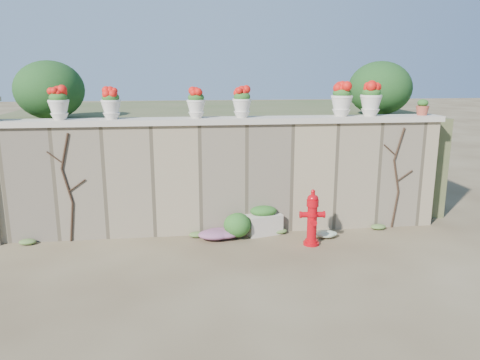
{
  "coord_description": "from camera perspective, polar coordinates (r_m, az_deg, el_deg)",
  "views": [
    {
      "loc": [
        -0.72,
        -6.45,
        2.93
      ],
      "look_at": [
        0.26,
        1.4,
        1.06
      ],
      "focal_mm": 35.0,
      "sensor_mm": 36.0,
      "label": 1
    }
  ],
  "objects": [
    {
      "name": "terracotta_pot",
      "position": [
        9.4,
        21.36,
        8.16
      ],
      "size": [
        0.24,
        0.24,
        0.28
      ],
      "color": "#A54532",
      "rests_on": "wall_cap"
    },
    {
      "name": "urn_pot_3",
      "position": [
        8.34,
        0.24,
        9.42
      ],
      "size": [
        0.34,
        0.34,
        0.53
      ],
      "color": "beige",
      "rests_on": "wall_cap"
    },
    {
      "name": "urn_pot_5",
      "position": [
        8.95,
        15.67,
        9.47
      ],
      "size": [
        0.39,
        0.39,
        0.61
      ],
      "color": "beige",
      "rests_on": "wall_cap"
    },
    {
      "name": "green_shrub",
      "position": [
        8.28,
        -0.44,
        -5.21
      ],
      "size": [
        0.63,
        0.56,
        0.59
      ],
      "primitive_type": "ellipsoid",
      "color": "#1E5119",
      "rests_on": "ground"
    },
    {
      "name": "back_shrub_right",
      "position": [
        10.32,
        16.68,
        10.67
      ],
      "size": [
        1.3,
        1.3,
        1.1
      ],
      "primitive_type": "ellipsoid",
      "color": "#143814",
      "rests_on": "raised_fill"
    },
    {
      "name": "back_shrub_left",
      "position": [
        9.78,
        -22.21,
        10.13
      ],
      "size": [
        1.3,
        1.3,
        1.1
      ],
      "primitive_type": "ellipsoid",
      "color": "#143814",
      "rests_on": "raised_fill"
    },
    {
      "name": "planter_box",
      "position": [
        8.56,
        2.87,
        -4.99
      ],
      "size": [
        0.7,
        0.52,
        0.53
      ],
      "rotation": [
        0.0,
        0.0,
        0.26
      ],
      "color": "#B9AE9D",
      "rests_on": "ground"
    },
    {
      "name": "urn_pot_4",
      "position": [
        8.76,
        12.3,
        9.55
      ],
      "size": [
        0.39,
        0.39,
        0.6
      ],
      "color": "beige",
      "rests_on": "wall_cap"
    },
    {
      "name": "magenta_clump",
      "position": [
        8.35,
        -2.81,
        -6.37
      ],
      "size": [
        0.88,
        0.59,
        0.23
      ],
      "primitive_type": "ellipsoid",
      "color": "#B223A1",
      "rests_on": "ground"
    },
    {
      "name": "vine_right",
      "position": [
        9.16,
        18.58,
        0.39
      ],
      "size": [
        0.6,
        0.04,
        1.91
      ],
      "color": "black",
      "rests_on": "ground"
    },
    {
      "name": "white_flowers",
      "position": [
        8.52,
        10.67,
        -6.45
      ],
      "size": [
        0.45,
        0.36,
        0.16
      ],
      "primitive_type": "ellipsoid",
      "color": "white",
      "rests_on": "ground"
    },
    {
      "name": "ground",
      "position": [
        7.12,
        -0.72,
        -10.98
      ],
      "size": [
        80.0,
        80.0,
        0.0
      ],
      "primitive_type": "plane",
      "color": "brown",
      "rests_on": "ground"
    },
    {
      "name": "vine_left",
      "position": [
        8.49,
        -20.25,
        -0.72
      ],
      "size": [
        0.6,
        0.04,
        1.91
      ],
      "color": "black",
      "rests_on": "ground"
    },
    {
      "name": "wall_cap",
      "position": [
        8.33,
        -2.17,
        7.25
      ],
      "size": [
        8.1,
        0.52,
        0.1
      ],
      "primitive_type": "cube",
      "color": "#B9AE9D",
      "rests_on": "stone_wall"
    },
    {
      "name": "urn_pot_0",
      "position": [
        8.51,
        -21.24,
        8.65
      ],
      "size": [
        0.35,
        0.35,
        0.54
      ],
      "color": "beige",
      "rests_on": "wall_cap"
    },
    {
      "name": "raised_fill",
      "position": [
        11.63,
        -3.52,
        3.75
      ],
      "size": [
        9.0,
        6.0,
        2.0
      ],
      "primitive_type": "cube",
      "color": "#384C23",
      "rests_on": "ground"
    },
    {
      "name": "stone_wall",
      "position": [
        8.5,
        -2.11,
        0.2
      ],
      "size": [
        8.0,
        0.4,
        2.0
      ],
      "primitive_type": "cube",
      "color": "gray",
      "rests_on": "ground"
    },
    {
      "name": "urn_pot_2",
      "position": [
        8.27,
        -5.37,
        9.28
      ],
      "size": [
        0.33,
        0.33,
        0.51
      ],
      "color": "beige",
      "rests_on": "wall_cap"
    },
    {
      "name": "fire_hydrant",
      "position": [
        8.03,
        8.79,
        -4.53
      ],
      "size": [
        0.42,
        0.3,
        0.97
      ],
      "rotation": [
        0.0,
        0.0,
        -0.08
      ],
      "color": "#B3060F",
      "rests_on": "ground"
    },
    {
      "name": "urn_pot_1",
      "position": [
        8.35,
        -15.45,
        8.96
      ],
      "size": [
        0.34,
        0.34,
        0.53
      ],
      "color": "beige",
      "rests_on": "wall_cap"
    }
  ]
}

